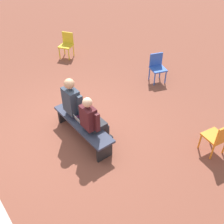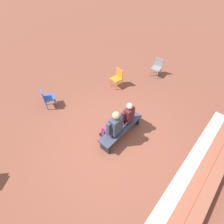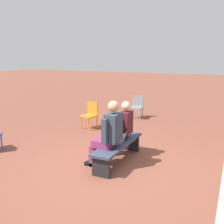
{
  "view_description": "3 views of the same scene",
  "coord_description": "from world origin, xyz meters",
  "px_view_note": "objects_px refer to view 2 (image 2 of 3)",
  "views": [
    {
      "loc": [
        -4.24,
        2.16,
        4.21
      ],
      "look_at": [
        -0.89,
        -0.48,
        0.85
      ],
      "focal_mm": 42.0,
      "sensor_mm": 36.0,
      "label": 1
    },
    {
      "loc": [
        2.61,
        2.16,
        4.9
      ],
      "look_at": [
        -0.43,
        -0.49,
        0.84
      ],
      "focal_mm": 28.0,
      "sensor_mm": 36.0,
      "label": 2
    },
    {
      "loc": [
        4.54,
        2.16,
        2.29
      ],
      "look_at": [
        -0.75,
        -0.37,
        1.03
      ],
      "focal_mm": 42.0,
      "sensor_mm": 36.0,
      "label": 3
    }
  ],
  "objects_px": {
    "person_student": "(126,116)",
    "plastic_chair_near_bench_right": "(157,66)",
    "plastic_chair_far_right": "(46,97)",
    "person_adult": "(113,126)",
    "laptop": "(121,126)",
    "bench": "(121,129)",
    "plastic_chair_mid_courtyard": "(118,77)"
  },
  "relations": [
    {
      "from": "person_student",
      "to": "plastic_chair_near_bench_right",
      "type": "height_order",
      "value": "person_student"
    },
    {
      "from": "plastic_chair_near_bench_right",
      "to": "plastic_chair_far_right",
      "type": "relative_size",
      "value": 1.0
    },
    {
      "from": "person_adult",
      "to": "laptop",
      "type": "height_order",
      "value": "person_adult"
    },
    {
      "from": "bench",
      "to": "plastic_chair_mid_courtyard",
      "type": "relative_size",
      "value": 2.14
    },
    {
      "from": "person_student",
      "to": "plastic_chair_mid_courtyard",
      "type": "height_order",
      "value": "person_student"
    },
    {
      "from": "person_adult",
      "to": "plastic_chair_mid_courtyard",
      "type": "xyz_separation_m",
      "value": [
        -2.47,
        -1.86,
        -0.27
      ]
    },
    {
      "from": "person_student",
      "to": "plastic_chair_near_bench_right",
      "type": "distance_m",
      "value": 3.9
    },
    {
      "from": "person_adult",
      "to": "plastic_chair_near_bench_right",
      "type": "height_order",
      "value": "person_adult"
    },
    {
      "from": "person_student",
      "to": "plastic_chair_far_right",
      "type": "relative_size",
      "value": 1.55
    },
    {
      "from": "plastic_chair_mid_courtyard",
      "to": "plastic_chair_far_right",
      "type": "height_order",
      "value": "same"
    },
    {
      "from": "person_adult",
      "to": "plastic_chair_far_right",
      "type": "distance_m",
      "value": 3.11
    },
    {
      "from": "bench",
      "to": "plastic_chair_near_bench_right",
      "type": "relative_size",
      "value": 2.14
    },
    {
      "from": "bench",
      "to": "person_student",
      "type": "xyz_separation_m",
      "value": [
        -0.33,
        -0.07,
        0.35
      ]
    },
    {
      "from": "plastic_chair_mid_courtyard",
      "to": "plastic_chair_near_bench_right",
      "type": "xyz_separation_m",
      "value": [
        -1.96,
        0.86,
        0.0
      ]
    },
    {
      "from": "person_adult",
      "to": "laptop",
      "type": "relative_size",
      "value": 4.44
    },
    {
      "from": "laptop",
      "to": "person_adult",
      "type": "bearing_deg",
      "value": -14.16
    },
    {
      "from": "laptop",
      "to": "plastic_chair_near_bench_right",
      "type": "bearing_deg",
      "value": -165.22
    },
    {
      "from": "bench",
      "to": "laptop",
      "type": "relative_size",
      "value": 5.62
    },
    {
      "from": "laptop",
      "to": "plastic_chair_mid_courtyard",
      "type": "distance_m",
      "value": 2.89
    },
    {
      "from": "person_adult",
      "to": "laptop",
      "type": "xyz_separation_m",
      "value": [
        -0.33,
        0.08,
        -0.25
      ]
    },
    {
      "from": "person_student",
      "to": "plastic_chair_mid_courtyard",
      "type": "xyz_separation_m",
      "value": [
        -1.81,
        -1.87,
        -0.22
      ]
    },
    {
      "from": "person_student",
      "to": "laptop",
      "type": "bearing_deg",
      "value": 13.29
    },
    {
      "from": "plastic_chair_far_right",
      "to": "person_student",
      "type": "bearing_deg",
      "value": 109.48
    },
    {
      "from": "bench",
      "to": "plastic_chair_mid_courtyard",
      "type": "bearing_deg",
      "value": -137.87
    },
    {
      "from": "person_adult",
      "to": "plastic_chair_far_right",
      "type": "relative_size",
      "value": 1.69
    },
    {
      "from": "plastic_chair_mid_courtyard",
      "to": "plastic_chair_near_bench_right",
      "type": "height_order",
      "value": "same"
    },
    {
      "from": "plastic_chair_near_bench_right",
      "to": "bench",
      "type": "bearing_deg",
      "value": 14.63
    },
    {
      "from": "person_student",
      "to": "person_adult",
      "type": "distance_m",
      "value": 0.66
    },
    {
      "from": "person_student",
      "to": "plastic_chair_mid_courtyard",
      "type": "distance_m",
      "value": 2.61
    },
    {
      "from": "person_student",
      "to": "plastic_chair_mid_courtyard",
      "type": "relative_size",
      "value": 1.55
    },
    {
      "from": "plastic_chair_mid_courtyard",
      "to": "plastic_chair_near_bench_right",
      "type": "relative_size",
      "value": 1.0
    },
    {
      "from": "person_adult",
      "to": "plastic_chair_far_right",
      "type": "height_order",
      "value": "person_adult"
    }
  ]
}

